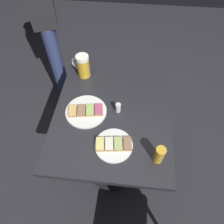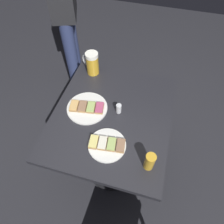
{
  "view_description": "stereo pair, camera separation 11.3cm",
  "coord_description": "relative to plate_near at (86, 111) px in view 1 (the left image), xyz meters",
  "views": [
    {
      "loc": [
        0.07,
        -0.67,
        1.71
      ],
      "look_at": [
        0.0,
        0.0,
        0.79
      ],
      "focal_mm": 32.14,
      "sensor_mm": 36.0,
      "label": 1
    },
    {
      "loc": [
        0.18,
        -0.65,
        1.71
      ],
      "look_at": [
        0.0,
        0.0,
        0.79
      ],
      "focal_mm": 32.14,
      "sensor_mm": 36.0,
      "label": 2
    }
  ],
  "objects": [
    {
      "name": "patron_standing",
      "position": [
        -0.46,
        0.79,
        0.16
      ],
      "size": [
        0.28,
        0.36,
        1.62
      ],
      "rotation": [
        0.0,
        0.0,
        -1.21
      ],
      "color": "navy",
      "rests_on": "ground_plane"
    },
    {
      "name": "salt_shaker",
      "position": [
        0.18,
        0.03,
        0.02
      ],
      "size": [
        0.03,
        0.03,
        0.06
      ],
      "primitive_type": "cylinder",
      "color": "silver",
      "rests_on": "cafe_table"
    },
    {
      "name": "plate_far",
      "position": [
        0.18,
        -0.2,
        0.0
      ],
      "size": [
        0.2,
        0.2,
        0.03
      ],
      "color": "white",
      "rests_on": "cafe_table"
    },
    {
      "name": "beer_mug",
      "position": [
        -0.07,
        0.31,
        0.07
      ],
      "size": [
        0.13,
        0.09,
        0.15
      ],
      "color": "gold",
      "rests_on": "cafe_table"
    },
    {
      "name": "ground_plane",
      "position": [
        0.15,
        0.0,
        -0.78
      ],
      "size": [
        6.0,
        6.0,
        0.0
      ],
      "primitive_type": "plane",
      "color": "#28282D"
    },
    {
      "name": "cafe_table",
      "position": [
        0.15,
        0.0,
        -0.19
      ],
      "size": [
        0.67,
        0.78,
        0.77
      ],
      "color": "black",
      "rests_on": "ground_plane"
    },
    {
      "name": "plate_near",
      "position": [
        0.0,
        0.0,
        0.0
      ],
      "size": [
        0.24,
        0.24,
        0.03
      ],
      "color": "white",
      "rests_on": "cafe_table"
    },
    {
      "name": "beer_glass_small",
      "position": [
        0.4,
        -0.25,
        0.04
      ],
      "size": [
        0.05,
        0.05,
        0.11
      ],
      "primitive_type": "cylinder",
      "color": "gold",
      "rests_on": "cafe_table"
    }
  ]
}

